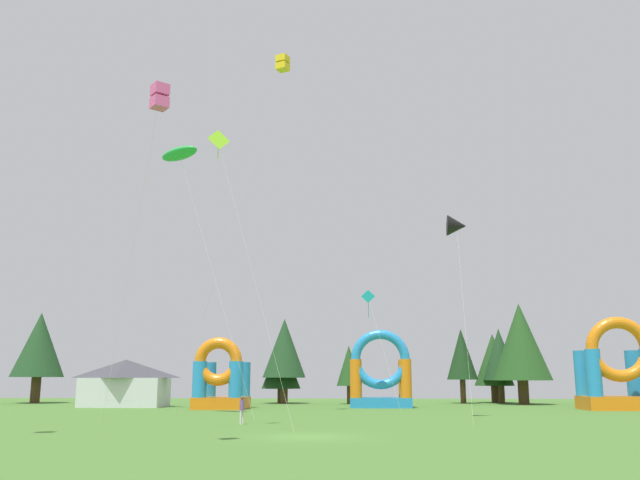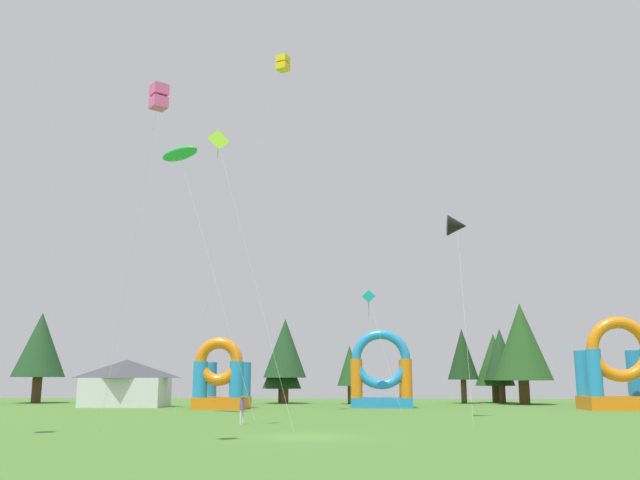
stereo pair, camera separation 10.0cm
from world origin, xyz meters
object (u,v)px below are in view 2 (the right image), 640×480
kite_pink_box (159,98)px  inflatable_yellow_castle (221,383)px  kite_lime_diamond (218,145)px  festival_tent (126,383)px  inflatable_blue_arch (618,375)px  kite_green_parafoil (180,154)px  kite_yellow_box (283,64)px  inflatable_orange_dome (381,378)px  kite_teal_diamond (369,299)px  kite_black_delta (457,226)px  person_near_camera (242,407)px

kite_pink_box → inflatable_yellow_castle: (-4.40, 34.66, -11.68)m
kite_lime_diamond → festival_tent: kite_lime_diamond is taller
inflatable_blue_arch → kite_green_parafoil: bearing=-162.0°
kite_yellow_box → kite_pink_box: 28.38m
kite_pink_box → inflatable_orange_dome: (9.69, 38.18, -11.27)m
kite_teal_diamond → festival_tent: size_ratio=1.33×
inflatable_orange_dome → kite_teal_diamond: bearing=-104.1°
kite_yellow_box → kite_green_parafoil: (-7.64, -1.71, -8.01)m
inflatable_orange_dome → festival_tent: 23.98m
kite_black_delta → inflatable_blue_arch: size_ratio=1.77×
kite_yellow_box → kite_teal_diamond: (6.71, 9.24, -17.97)m
person_near_camera → inflatable_yellow_castle: bearing=60.6°
kite_teal_diamond → kite_black_delta: bearing=-66.1°
kite_pink_box → person_near_camera: bearing=85.9°
kite_green_parafoil → festival_tent: size_ratio=2.66×
kite_pink_box → inflatable_blue_arch: (29.59, 34.58, -11.00)m
kite_pink_box → inflatable_yellow_castle: bearing=97.2°
kite_pink_box → inflatable_blue_arch: size_ratio=1.87×
kite_yellow_box → kite_green_parafoil: kite_yellow_box is taller
kite_lime_diamond → inflatable_yellow_castle: (-4.61, 24.41, -13.28)m
kite_green_parafoil → kite_pink_box: kite_green_parafoil is taller
kite_teal_diamond → kite_green_parafoil: size_ratio=0.50×
inflatable_blue_arch → inflatable_yellow_castle: bearing=179.9°
kite_black_delta → kite_pink_box: (-14.69, -20.46, 0.99)m
kite_yellow_box → person_near_camera: size_ratio=17.42×
kite_teal_diamond → kite_black_delta: size_ratio=0.73×
person_near_camera → inflatable_blue_arch: size_ratio=0.21×
kite_teal_diamond → person_near_camera: kite_teal_diamond is taller
kite_yellow_box → inflatable_blue_arch: bearing=19.4°
kite_teal_diamond → inflatable_orange_dome: bearing=75.9°
kite_black_delta → inflatable_orange_dome: kite_black_delta is taller
kite_green_parafoil → festival_tent: (-8.59, 15.21, -17.28)m
kite_teal_diamond → inflatable_yellow_castle: 14.96m
inflatable_yellow_castle → festival_tent: inflatable_yellow_castle is taller
kite_pink_box → inflatable_orange_dome: kite_pink_box is taller
kite_teal_diamond → kite_black_delta: kite_black_delta is taller
person_near_camera → inflatable_orange_dome: 24.99m
inflatable_orange_dome → kite_black_delta: bearing=-74.2°
kite_yellow_box → kite_teal_diamond: size_ratio=2.80×
kite_yellow_box → inflatable_orange_dome: size_ratio=4.02×
inflatable_yellow_castle → kite_green_parafoil: bearing=-96.4°
inflatable_orange_dome → inflatable_yellow_castle: bearing=-166.0°
festival_tent → kite_black_delta: bearing=-31.7°
kite_teal_diamond → festival_tent: (-22.95, 4.26, -7.32)m
person_near_camera → kite_yellow_box: bearing=40.3°
kite_lime_diamond → inflatable_yellow_castle: kite_lime_diamond is taller
kite_lime_diamond → inflatable_orange_dome: 32.19m
person_near_camera → inflatable_yellow_castle: (-5.47, 19.87, 1.26)m
inflatable_blue_arch → festival_tent: bearing=175.1°
kite_yellow_box → kite_green_parafoil: size_ratio=1.40×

